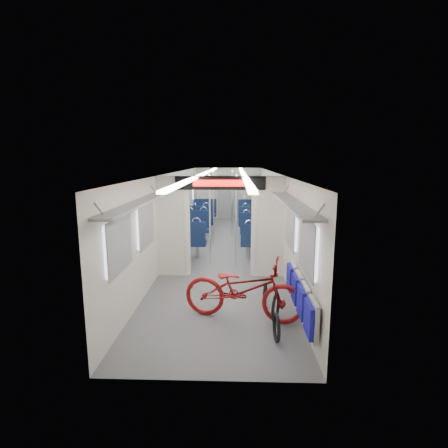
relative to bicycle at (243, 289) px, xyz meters
name	(u,v)px	position (x,y,z in m)	size (l,w,h in m)	color
carriage	(223,202)	(-0.47, 4.03, 0.97)	(12.00, 12.02, 2.31)	#515456
bicycle	(243,289)	(0.00, 0.00, 0.00)	(0.70, 2.02, 1.06)	maroon
flip_bench	(300,295)	(0.88, -0.37, 0.05)	(0.12, 2.11, 0.52)	gray
bike_hoop_a	(276,329)	(0.48, -0.74, -0.33)	(0.44, 0.44, 0.05)	black
bike_hoop_b	(276,309)	(0.54, -0.08, -0.31)	(0.49, 0.49, 0.05)	black
bike_hoop_c	(265,297)	(0.41, 0.44, -0.32)	(0.48, 0.48, 0.05)	black
seat_bay_near_left	(193,231)	(-1.41, 4.64, 0.03)	(0.94, 2.23, 1.15)	#0D1A3B
seat_bay_near_right	(255,233)	(0.46, 4.56, 0.01)	(0.90, 2.03, 1.09)	#0D1A3B
seat_bay_far_left	(203,214)	(-1.41, 7.79, 0.04)	(0.96, 2.31, 1.17)	#0D1A3B
seat_bay_far_right	(251,215)	(0.46, 7.60, 0.05)	(0.96, 2.33, 1.18)	#0D1A3B
stanchion_near_left	(210,220)	(-0.77, 3.11, 0.62)	(0.04, 0.04, 2.30)	silver
stanchion_near_right	(236,221)	(-0.11, 2.98, 0.62)	(0.04, 0.04, 2.30)	silver
stanchion_far_left	(214,205)	(-0.87, 6.16, 0.62)	(0.04, 0.04, 2.30)	silver
stanchion_far_right	(232,204)	(-0.25, 6.35, 0.62)	(0.04, 0.04, 2.30)	silver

